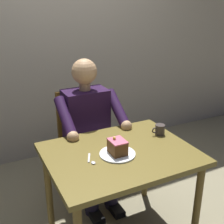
# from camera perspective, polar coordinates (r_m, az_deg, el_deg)

# --- Properties ---
(cafe_rear_panel) EXTENTS (6.40, 0.12, 3.00)m
(cafe_rear_panel) POSITION_cam_1_polar(r_m,az_deg,el_deg) (3.12, -11.99, 18.01)
(cafe_rear_panel) COLOR #A59D8E
(cafe_rear_panel) RESTS_ON ground
(dining_table) EXTENTS (0.97, 0.76, 0.70)m
(dining_table) POSITION_cam_1_polar(r_m,az_deg,el_deg) (2.00, 1.57, -9.95)
(dining_table) COLOR brown
(dining_table) RESTS_ON ground
(chair) EXTENTS (0.42, 0.42, 0.91)m
(chair) POSITION_cam_1_polar(r_m,az_deg,el_deg) (2.62, -5.74, -4.83)
(chair) COLOR brown
(chair) RESTS_ON ground
(seated_person) EXTENTS (0.53, 0.58, 1.22)m
(seated_person) POSITION_cam_1_polar(r_m,az_deg,el_deg) (2.41, -4.35, -3.60)
(seated_person) COLOR #220F2F
(seated_person) RESTS_ON ground
(dessert_plate) EXTENTS (0.24, 0.24, 0.01)m
(dessert_plate) POSITION_cam_1_polar(r_m,az_deg,el_deg) (1.92, 1.07, -8.19)
(dessert_plate) COLOR white
(dessert_plate) RESTS_ON dining_table
(cake_slice) EXTENTS (0.10, 0.12, 0.11)m
(cake_slice) POSITION_cam_1_polar(r_m,az_deg,el_deg) (1.89, 1.07, -6.80)
(cake_slice) COLOR brown
(cake_slice) RESTS_ON dessert_plate
(coffee_cup) EXTENTS (0.11, 0.07, 0.08)m
(coffee_cup) POSITION_cam_1_polar(r_m,az_deg,el_deg) (2.21, 9.30, -3.37)
(coffee_cup) COLOR #3B3331
(coffee_cup) RESTS_ON dining_table
(dessert_spoon) EXTENTS (0.06, 0.14, 0.01)m
(dessert_spoon) POSITION_cam_1_polar(r_m,az_deg,el_deg) (1.85, -4.06, -9.42)
(dessert_spoon) COLOR silver
(dessert_spoon) RESTS_ON dining_table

